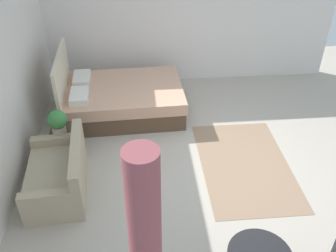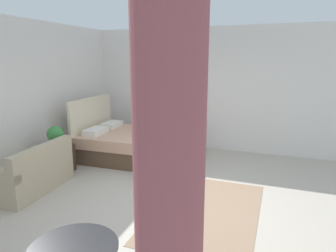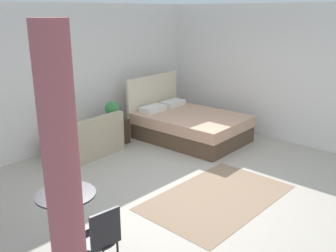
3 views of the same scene
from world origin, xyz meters
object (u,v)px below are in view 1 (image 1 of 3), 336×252
object	(u,v)px
nightstand	(64,141)
vase	(61,120)
couch	(60,175)
bed	(121,99)
potted_plant	(57,121)

from	to	relation	value
nightstand	vase	distance (m)	0.36
couch	nightstand	size ratio (longest dim) A/B	2.75
bed	nightstand	size ratio (longest dim) A/B	4.39
nightstand	potted_plant	xyz separation A→B (m)	(-0.10, 0.02, 0.48)
nightstand	potted_plant	bearing A→B (deg)	171.37
bed	couch	distance (m)	2.27
bed	nightstand	distance (m)	1.55
nightstand	vase	bearing A→B (deg)	3.51
vase	couch	bearing A→B (deg)	-176.51
bed	couch	bearing A→B (deg)	157.50
nightstand	vase	xyz separation A→B (m)	(0.12, 0.01, 0.34)
bed	potted_plant	world-z (taller)	bed
nightstand	potted_plant	distance (m)	0.49
bed	vase	bearing A→B (deg)	140.49
potted_plant	vase	world-z (taller)	potted_plant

